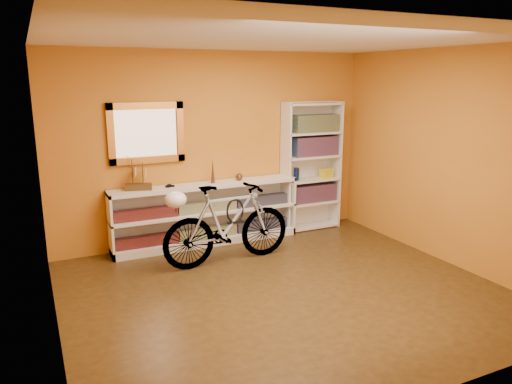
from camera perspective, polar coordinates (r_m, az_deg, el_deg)
name	(u,v)px	position (r m, az deg, el deg)	size (l,w,h in m)	color
floor	(284,292)	(5.36, 3.27, -11.56)	(4.50, 4.00, 0.01)	#32220E
ceiling	(287,39)	(4.88, 3.69, 17.48)	(4.50, 4.00, 0.01)	silver
back_wall	(216,148)	(6.76, -4.76, 5.19)	(4.50, 0.01, 2.60)	#B66E1B
left_wall	(45,195)	(4.37, -23.46, -0.34)	(0.01, 4.00, 2.60)	#B66E1B
right_wall	(449,158)	(6.34, 21.67, 3.77)	(0.01, 4.00, 2.60)	#B66E1B
gilt_mirror	(147,133)	(6.42, -12.68, 6.74)	(0.98, 0.06, 0.78)	#95581B
wall_socket	(274,214)	(7.32, 2.07, -2.55)	(0.09, 0.01, 0.09)	silver
console_unit	(207,214)	(6.69, -5.76, -2.57)	(2.60, 0.35, 0.85)	silver
cd_row_lower	(208,232)	(6.75, -5.66, -4.70)	(2.50, 0.13, 0.14)	black
cd_row_upper	(207,207)	(6.65, -5.73, -1.71)	(2.50, 0.13, 0.14)	navy
model_ship	(138,175)	(6.31, -13.67, 1.97)	(0.33, 0.13, 0.40)	#3C2811
toy_car	(170,187)	(6.45, -10.02, 0.58)	(0.00, 0.00, 0.00)	black
bronze_ornament	(213,171)	(6.59, -5.08, 2.45)	(0.06, 0.06, 0.33)	#57341D
decorative_orb	(239,177)	(6.75, -1.98, 1.77)	(0.10, 0.10, 0.10)	#57341D
bookcase	(311,167)	(7.30, 6.45, 2.97)	(0.90, 0.30, 1.90)	silver
book_row_a	(313,193)	(7.41, 6.70, -0.08)	(0.70, 0.22, 0.26)	maroon
book_row_b	(314,146)	(7.28, 6.85, 5.36)	(0.70, 0.22, 0.28)	maroon
book_row_c	(315,123)	(7.24, 6.92, 7.99)	(0.70, 0.22, 0.25)	navy
travel_mug	(296,174)	(7.17, 4.75, 2.09)	(0.08, 0.08, 0.19)	navy
red_tin	(299,126)	(7.14, 5.07, 7.73)	(0.15, 0.15, 0.19)	maroon
yellow_bag	(326,173)	(7.42, 8.24, 2.20)	(0.19, 0.12, 0.14)	gold
bicycle	(228,224)	(5.98, -3.32, -3.72)	(1.70, 0.44, 1.00)	silver
helmet	(176,200)	(5.65, -9.39, -0.88)	(0.26, 0.24, 0.19)	white
u_lock	(235,211)	(5.98, -2.47, -2.21)	(0.23, 0.23, 0.02)	black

